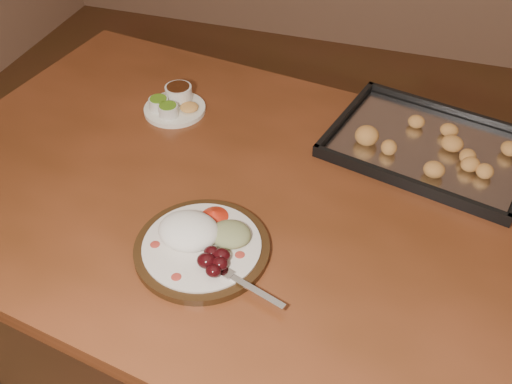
% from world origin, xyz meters
% --- Properties ---
extents(ground, '(4.00, 4.00, 0.00)m').
position_xyz_m(ground, '(0.00, 0.00, 0.00)').
color(ground, brown).
rests_on(ground, ground).
extents(dining_table, '(1.62, 1.11, 0.75)m').
position_xyz_m(dining_table, '(-0.17, -0.13, 0.65)').
color(dining_table, brown).
rests_on(dining_table, ground).
extents(dinner_plate, '(0.31, 0.25, 0.06)m').
position_xyz_m(dinner_plate, '(-0.24, -0.30, 0.77)').
color(dinner_plate, black).
rests_on(dinner_plate, dining_table).
extents(condiment_saucer, '(0.15, 0.15, 0.05)m').
position_xyz_m(condiment_saucer, '(-0.47, 0.10, 0.77)').
color(condiment_saucer, white).
rests_on(condiment_saucer, dining_table).
extents(baking_tray, '(0.49, 0.41, 0.04)m').
position_xyz_m(baking_tray, '(0.13, 0.13, 0.76)').
color(baking_tray, black).
rests_on(baking_tray, dining_table).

